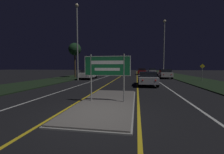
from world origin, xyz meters
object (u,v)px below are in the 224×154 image
(car_approaching_1, at_px, (102,72))
(car_approaching_2, at_px, (121,71))
(highway_sign, at_px, (107,68))
(streetlight_right_near, at_px, (164,43))
(car_receding_1, at_px, (165,73))
(car_approaching_0, at_px, (88,74))
(warning_sign, at_px, (202,71))
(car_receding_2, at_px, (142,71))
(streetlight_left_near, at_px, (77,35))
(car_receding_3, at_px, (152,71))
(car_receding_0, at_px, (147,78))

(car_approaching_1, distance_m, car_approaching_2, 10.29)
(highway_sign, bearing_deg, car_approaching_1, 103.63)
(streetlight_right_near, xyz_separation_m, car_receding_1, (-0.16, -2.25, -5.24))
(car_approaching_0, height_order, warning_sign, warning_sign)
(car_approaching_1, bearing_deg, car_receding_2, 27.19)
(streetlight_left_near, xyz_separation_m, car_receding_3, (12.30, 24.72, -5.44))
(car_approaching_1, bearing_deg, car_receding_3, 44.55)
(car_receding_0, bearing_deg, streetlight_left_near, 155.24)
(highway_sign, height_order, warning_sign, highway_sign)
(highway_sign, distance_m, car_approaching_0, 15.62)
(streetlight_left_near, distance_m, car_receding_3, 28.15)
(car_receding_0, height_order, car_receding_1, car_receding_1)
(streetlight_right_near, xyz_separation_m, car_receding_0, (-3.59, -12.16, -5.28))
(streetlight_left_near, height_order, car_approaching_1, streetlight_left_near)
(car_approaching_0, xyz_separation_m, car_approaching_1, (-0.21, 10.53, -0.04))
(streetlight_right_near, bearing_deg, car_receding_3, 90.96)
(car_receding_0, distance_m, car_approaching_2, 27.46)
(car_receding_0, xyz_separation_m, car_receding_2, (0.16, 21.66, 0.05))
(streetlight_left_near, distance_m, streetlight_right_near, 14.92)
(highway_sign, bearing_deg, car_receding_0, 72.03)
(car_receding_0, relative_size, car_receding_3, 1.04)
(streetlight_right_near, relative_size, car_approaching_1, 2.08)
(car_receding_1, relative_size, car_approaching_2, 0.99)
(car_receding_1, bearing_deg, car_receding_3, 90.36)
(car_receding_3, xyz_separation_m, car_approaching_0, (-11.68, -22.23, 0.01))
(car_receding_1, relative_size, car_receding_2, 1.05)
(warning_sign, bearing_deg, streetlight_right_near, 117.22)
(car_receding_2, bearing_deg, streetlight_right_near, -70.19)
(car_approaching_0, bearing_deg, car_receding_1, 15.49)
(car_receding_1, bearing_deg, car_approaching_1, 148.85)
(streetlight_left_near, xyz_separation_m, car_receding_0, (9.00, -4.15, -5.45))
(car_receding_3, distance_m, car_approaching_2, 8.87)
(highway_sign, xyz_separation_m, car_receding_2, (2.69, 29.47, -1.03))
(car_approaching_2, bearing_deg, car_receding_0, -78.77)
(car_receding_2, height_order, car_approaching_2, car_approaching_2)
(streetlight_right_near, height_order, car_approaching_0, streetlight_right_near)
(highway_sign, bearing_deg, car_approaching_0, 112.02)
(car_receding_0, height_order, car_approaching_0, car_approaching_0)
(warning_sign, bearing_deg, car_approaching_1, 142.86)
(streetlight_right_near, distance_m, warning_sign, 9.03)
(car_receding_0, bearing_deg, car_receding_3, 83.47)
(streetlight_left_near, height_order, streetlight_right_near, streetlight_left_near)
(car_approaching_2, bearing_deg, car_receding_3, 12.61)
(car_approaching_0, height_order, car_approaching_2, car_approaching_2)
(car_approaching_0, bearing_deg, car_receding_0, -38.41)
(car_receding_3, height_order, warning_sign, warning_sign)
(car_approaching_0, xyz_separation_m, warning_sign, (15.51, -1.38, 0.62))
(highway_sign, distance_m, car_receding_2, 29.61)
(streetlight_left_near, height_order, car_receding_0, streetlight_left_near)
(streetlight_left_near, bearing_deg, car_receding_1, 24.88)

